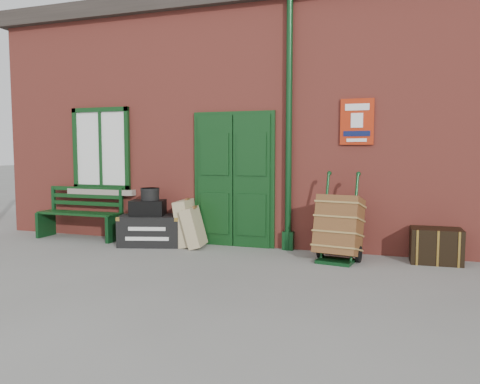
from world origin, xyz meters
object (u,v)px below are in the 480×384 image
at_px(houdini_trunk, 151,230).
at_px(dark_trunk, 436,246).
at_px(bench, 81,212).
at_px(porter_trolley, 339,227).

bearing_deg(houdini_trunk, dark_trunk, -14.08).
distance_m(houdini_trunk, dark_trunk, 4.52).
height_order(bench, porter_trolley, porter_trolley).
bearing_deg(houdini_trunk, porter_trolley, -18.81).
bearing_deg(bench, houdini_trunk, -6.27).
distance_m(bench, dark_trunk, 6.06).
height_order(porter_trolley, dark_trunk, porter_trolley).
bearing_deg(bench, porter_trolley, -3.37).
bearing_deg(porter_trolley, houdini_trunk, -173.26).
xyz_separation_m(houdini_trunk, porter_trolley, (3.17, -0.12, 0.24)).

